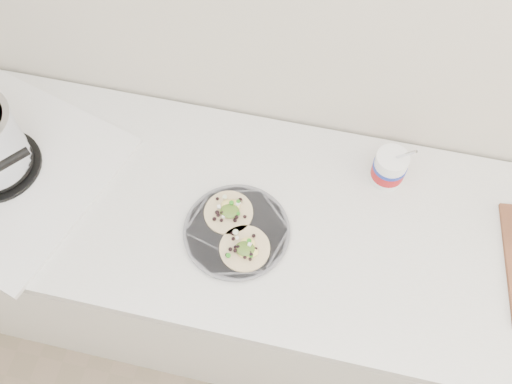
# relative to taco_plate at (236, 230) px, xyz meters

# --- Properties ---
(counter) EXTENTS (2.44, 0.66, 0.90)m
(counter) POSITION_rel_taco_plate_xyz_m (0.21, 0.08, -0.47)
(counter) COLOR silver
(counter) RESTS_ON ground
(taco_plate) EXTENTS (0.28, 0.28, 0.04)m
(taco_plate) POSITION_rel_taco_plate_xyz_m (0.00, 0.00, 0.00)
(taco_plate) COLOR slate
(taco_plate) RESTS_ON counter
(tub) EXTENTS (0.09, 0.09, 0.21)m
(tub) POSITION_rel_taco_plate_xyz_m (0.37, 0.26, 0.05)
(tub) COLOR white
(tub) RESTS_ON counter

